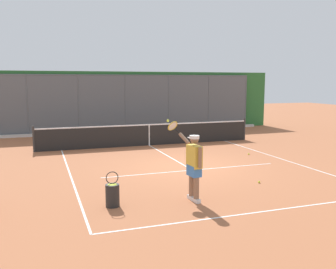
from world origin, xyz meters
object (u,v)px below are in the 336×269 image
tennis_player (194,163)px  tennis_ball_mid_court (259,182)px  tennis_ball_near_net (249,154)px  ball_basket (112,194)px

tennis_player → tennis_ball_mid_court: (-2.37, -0.81, -0.90)m
tennis_ball_near_net → ball_basket: 7.52m
tennis_player → ball_basket: (1.92, -0.22, -0.63)m
tennis_ball_mid_court → tennis_ball_near_net: same height
ball_basket → tennis_player: bearing=173.5°
tennis_ball_mid_court → tennis_ball_near_net: 4.13m
tennis_player → tennis_ball_near_net: bearing=-48.5°
ball_basket → tennis_ball_mid_court: bearing=-172.2°
tennis_ball_mid_court → tennis_ball_near_net: bearing=-117.4°
tennis_ball_near_net → ball_basket: size_ratio=0.08×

